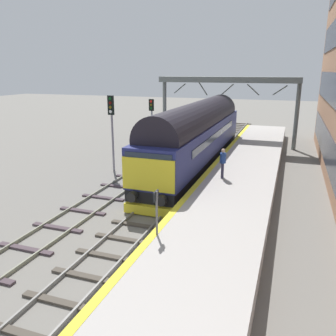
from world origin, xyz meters
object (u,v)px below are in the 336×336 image
object	(u,v)px
diesel_locomotive	(197,134)
platform_number_sign	(156,206)
waiting_passenger	(223,160)
signal_post_far	(152,118)
signal_post_mid	(112,123)

from	to	relation	value
diesel_locomotive	platform_number_sign	xyz separation A→B (m)	(1.86, -12.55, -0.36)
waiting_passenger	signal_post_far	bearing A→B (deg)	37.22
signal_post_mid	platform_number_sign	world-z (taller)	signal_post_mid
signal_post_far	platform_number_sign	distance (m)	18.51
platform_number_sign	signal_post_far	bearing A→B (deg)	112.61
signal_post_mid	waiting_passenger	bearing A→B (deg)	-15.99
signal_post_far	platform_number_sign	world-z (taller)	signal_post_far
diesel_locomotive	platform_number_sign	bearing A→B (deg)	-81.58
platform_number_sign	signal_post_mid	bearing A→B (deg)	125.47
diesel_locomotive	platform_number_sign	world-z (taller)	diesel_locomotive
signal_post_far	signal_post_mid	bearing A→B (deg)	-90.00
signal_post_mid	waiting_passenger	world-z (taller)	signal_post_mid
platform_number_sign	waiting_passenger	xyz separation A→B (m)	(0.91, 7.68, -0.13)
platform_number_sign	waiting_passenger	world-z (taller)	platform_number_sign
signal_post_mid	diesel_locomotive	bearing A→B (deg)	26.05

